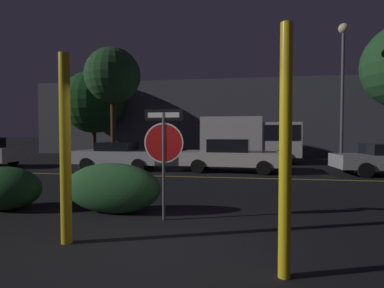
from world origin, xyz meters
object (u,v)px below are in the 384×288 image
Objects in this scene: passing_car_1 at (119,155)px; delivery_truck at (251,138)px; yellow_pole_right at (285,152)px; stop_sign at (164,143)px; tree_1 at (113,76)px; tree_0 at (94,102)px; passing_car_2 at (231,155)px; hedge_bush_0 at (5,188)px; street_lamp at (343,68)px; yellow_pole_left at (65,149)px; hedge_bush_1 at (113,188)px.

passing_car_1 is 7.61m from delivery_truck.
yellow_pole_right is 11.70m from passing_car_1.
yellow_pole_right reaches higher than passing_car_1.
tree_1 reaches higher than stop_sign.
tree_0 is at bearing -144.70° from passing_car_1.
stop_sign is 7.99m from passing_car_2.
yellow_pole_right is at bearing -22.11° from hedge_bush_0.
yellow_pole_right is 14.73m from street_lamp.
passing_car_2 is at bearing 75.84° from yellow_pole_left.
passing_car_2 is at bearing -30.69° from tree_1.
hedge_bush_1 is 14.43m from street_lamp.
tree_0 is (-11.79, 18.49, 2.67)m from yellow_pole_right.
yellow_pole_left is at bearing -9.70° from passing_car_2.
passing_car_1 is at bearing 118.62° from stop_sign.
tree_1 is (-2.70, 12.11, 4.88)m from hedge_bush_0.
tree_1 reaches higher than hedge_bush_1.
yellow_pole_right is 1.41× the size of hedge_bush_1.
yellow_pole_left is 1.75× the size of hedge_bush_0.
passing_car_1 is (-2.96, 9.28, -0.80)m from yellow_pole_left.
delivery_truck is (3.39, 13.40, 0.00)m from yellow_pole_left.
delivery_truck is at bearing 80.27° from stop_sign.
yellow_pole_left is 19.99m from tree_0.
tree_0 is (-5.63, 8.58, 3.50)m from passing_car_1.
tree_1 is at bearing 113.43° from hedge_bush_1.
tree_1 is (-5.23, 13.80, 3.89)m from yellow_pole_left.
street_lamp is 1.14× the size of tree_0.
delivery_truck is 0.84× the size of tree_0.
delivery_truck is (3.41, 11.62, 0.94)m from hedge_bush_1.
street_lamp is (6.92, 11.30, 3.68)m from stop_sign.
tree_0 reaches higher than hedge_bush_0.
hedge_bush_0 is 13.33m from tree_1.
passing_car_2 is at bearing -149.22° from street_lamp.
stop_sign is 0.29× the size of street_lamp.
delivery_truck is at bearing 89.24° from yellow_pole_right.
yellow_pole_left is 13.82m from delivery_truck.
street_lamp reaches higher than hedge_bush_1.
street_lamp is 13.39m from tree_1.
yellow_pole_right is 10.01m from passing_car_2.
hedge_bush_1 is 7.89m from passing_car_2.
passing_car_1 is 0.63× the size of tree_0.
street_lamp is at bearing 69.81° from yellow_pole_right.
yellow_pole_left is at bearing -122.51° from street_lamp.
stop_sign is 0.39× the size of delivery_truck.
passing_car_2 is 8.07m from street_lamp.
yellow_pole_left reaches higher than delivery_truck.
yellow_pole_left is 0.71× the size of passing_car_1.
tree_1 is at bearing 175.47° from street_lamp.
yellow_pole_left is 0.63× the size of passing_car_2.
passing_car_2 is (1.15, 7.86, -0.80)m from stop_sign.
tree_1 is at bearing -116.23° from passing_car_2.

